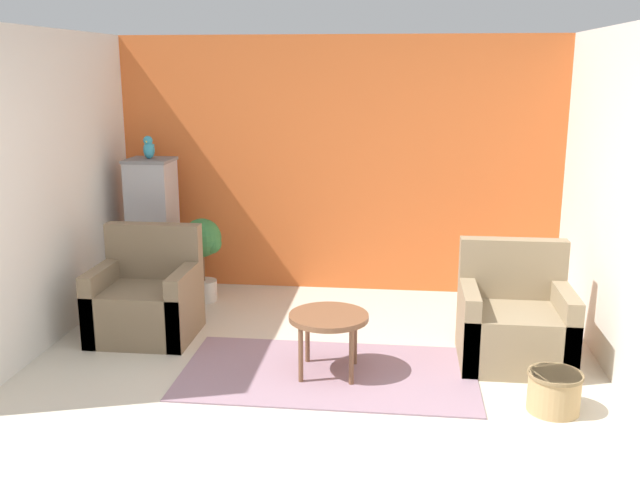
# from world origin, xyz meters

# --- Properties ---
(ground_plane) EXTENTS (20.00, 20.00, 0.00)m
(ground_plane) POSITION_xyz_m (0.00, 0.00, 0.00)
(ground_plane) COLOR beige
(ground_plane) RESTS_ON ground
(wall_back_accent) EXTENTS (4.49, 0.06, 2.53)m
(wall_back_accent) POSITION_xyz_m (0.00, 3.14, 1.27)
(wall_back_accent) COLOR orange
(wall_back_accent) RESTS_ON ground_plane
(wall_left) EXTENTS (0.06, 3.11, 2.53)m
(wall_left) POSITION_xyz_m (-2.22, 1.56, 1.27)
(wall_left) COLOR silver
(wall_left) RESTS_ON ground_plane
(wall_right) EXTENTS (0.06, 3.11, 2.53)m
(wall_right) POSITION_xyz_m (2.22, 1.56, 1.27)
(wall_right) COLOR silver
(wall_right) RESTS_ON ground_plane
(area_rug) EXTENTS (2.19, 1.19, 0.01)m
(area_rug) POSITION_xyz_m (0.13, 0.99, 0.01)
(area_rug) COLOR gray
(area_rug) RESTS_ON ground_plane
(coffee_table) EXTENTS (0.59, 0.59, 0.47)m
(coffee_table) POSITION_xyz_m (0.13, 0.99, 0.42)
(coffee_table) COLOR brown
(coffee_table) RESTS_ON ground_plane
(armchair_left) EXTENTS (0.83, 0.72, 0.92)m
(armchair_left) POSITION_xyz_m (-1.48, 1.59, 0.30)
(armchair_left) COLOR #7A664C
(armchair_left) RESTS_ON ground_plane
(armchair_right) EXTENTS (0.83, 0.72, 0.92)m
(armchair_right) POSITION_xyz_m (1.52, 1.38, 0.30)
(armchair_right) COLOR #8E7A5B
(armchair_right) RESTS_ON ground_plane
(birdcage) EXTENTS (0.54, 0.54, 1.37)m
(birdcage) POSITION_xyz_m (-1.78, 2.68, 0.66)
(birdcage) COLOR slate
(birdcage) RESTS_ON ground_plane
(parrot) EXTENTS (0.10, 0.19, 0.23)m
(parrot) POSITION_xyz_m (-1.78, 2.68, 1.47)
(parrot) COLOR teal
(parrot) RESTS_ON birdcage
(potted_plant) EXTENTS (0.41, 0.37, 0.82)m
(potted_plant) POSITION_xyz_m (-1.26, 2.56, 0.53)
(potted_plant) COLOR beige
(potted_plant) RESTS_ON ground_plane
(wicker_basket) EXTENTS (0.36, 0.36, 0.27)m
(wicker_basket) POSITION_xyz_m (1.67, 0.57, 0.15)
(wicker_basket) COLOR tan
(wicker_basket) RESTS_ON ground_plane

